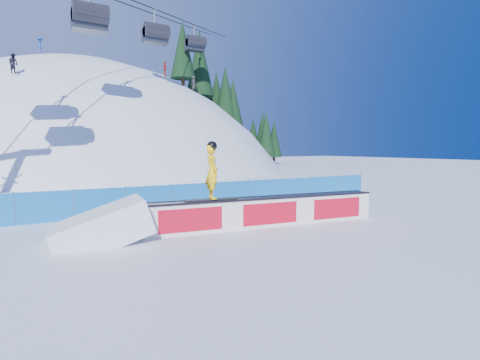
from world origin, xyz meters
TOP-DOWN VIEW (x-y plane):
  - ground at (0.00, 0.00)m, footprint 160.00×160.00m
  - snow_hill at (0.00, 42.00)m, footprint 64.00×64.00m
  - treeline at (24.66, 40.92)m, footprint 21.79×11.32m
  - safety_fence at (0.00, 4.50)m, footprint 22.05×0.05m
  - chairlift at (4.74, 27.49)m, footprint 40.80×41.70m
  - rail_box at (0.91, -0.18)m, footprint 9.00×1.66m
  - snow_ramp at (-4.67, 0.47)m, footprint 3.14×2.17m
  - snowboarder at (-1.16, 0.06)m, footprint 1.93×0.73m
  - distant_skiers at (0.92, 31.47)m, footprint 19.43×9.68m

SIDE VIEW (x-z plane):
  - snow_hill at x=0.00m, z-range -50.00..14.00m
  - ground at x=0.00m, z-range 0.00..0.00m
  - snow_ramp at x=-4.67m, z-range -0.92..0.92m
  - rail_box at x=0.91m, z-range -0.01..1.07m
  - safety_fence at x=0.00m, z-range -0.05..1.25m
  - snowboarder at x=-1.16m, z-range 1.06..3.05m
  - treeline at x=24.66m, z-range -0.66..18.14m
  - distant_skiers at x=0.92m, z-range 9.04..14.51m
  - chairlift at x=4.74m, z-range 5.89..27.89m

